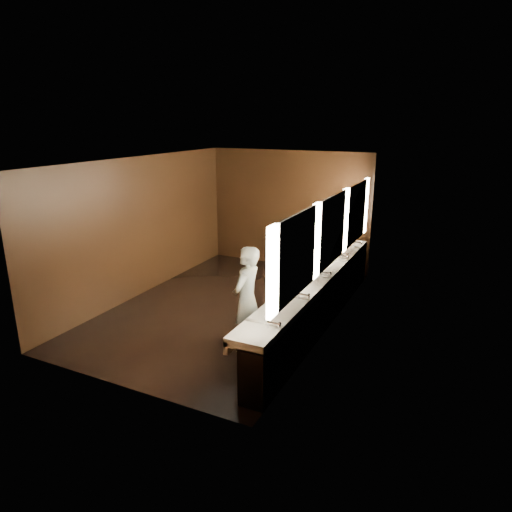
{
  "coord_description": "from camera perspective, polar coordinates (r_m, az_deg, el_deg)",
  "views": [
    {
      "loc": [
        4.04,
        -7.1,
        3.51
      ],
      "look_at": [
        0.59,
        0.0,
        1.12
      ],
      "focal_mm": 32.0,
      "sensor_mm": 36.0,
      "label": 1
    }
  ],
  "objects": [
    {
      "name": "wall_back",
      "position": [
        11.07,
        4.06,
        5.83
      ],
      "size": [
        4.0,
        0.02,
        2.8
      ],
      "primitive_type": "cube",
      "color": "black",
      "rests_on": "floor"
    },
    {
      "name": "mirror_band",
      "position": [
        7.59,
        9.5,
        3.23
      ],
      "size": [
        0.06,
        5.03,
        1.15
      ],
      "color": "#FBE8C2",
      "rests_on": "wall_right"
    },
    {
      "name": "wall_front",
      "position": [
        6.12,
        -17.55,
        -4.1
      ],
      "size": [
        4.0,
        0.02,
        2.8
      ],
      "primitive_type": "cube",
      "color": "black",
      "rests_on": "floor"
    },
    {
      "name": "wall_right",
      "position": [
        7.68,
        9.51,
        0.67
      ],
      "size": [
        0.02,
        6.0,
        2.8
      ],
      "primitive_type": "cube",
      "color": "black",
      "rests_on": "floor"
    },
    {
      "name": "person",
      "position": [
        7.04,
        -1.17,
        -5.41
      ],
      "size": [
        0.43,
        0.63,
        1.68
      ],
      "primitive_type": "imported",
      "rotation": [
        0.0,
        0.0,
        -1.61
      ],
      "color": "#7C9ABA",
      "rests_on": "floor"
    },
    {
      "name": "trash_bin",
      "position": [
        7.22,
        3.15,
        -9.84
      ],
      "size": [
        0.43,
        0.43,
        0.54
      ],
      "primitive_type": "cylinder",
      "rotation": [
        0.0,
        0.0,
        0.28
      ],
      "color": "black",
      "rests_on": "floor"
    },
    {
      "name": "floor",
      "position": [
        8.88,
        -3.45,
        -6.44
      ],
      "size": [
        6.0,
        6.0,
        0.0
      ],
      "primitive_type": "plane",
      "color": "black",
      "rests_on": "ground"
    },
    {
      "name": "ceiling",
      "position": [
        8.19,
        -3.79,
        11.85
      ],
      "size": [
        4.0,
        6.0,
        0.02
      ],
      "primitive_type": "cube",
      "color": "#2D2D2B",
      "rests_on": "wall_back"
    },
    {
      "name": "sink_counter",
      "position": [
        8.03,
        7.78,
        -5.36
      ],
      "size": [
        0.55,
        5.4,
        1.01
      ],
      "color": "black",
      "rests_on": "floor"
    },
    {
      "name": "wall_left",
      "position": [
        9.55,
        -14.14,
        3.58
      ],
      "size": [
        0.02,
        6.0,
        2.8
      ],
      "primitive_type": "cube",
      "color": "black",
      "rests_on": "floor"
    }
  ]
}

